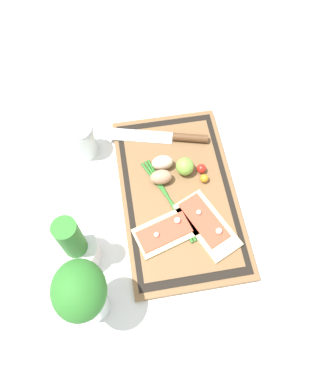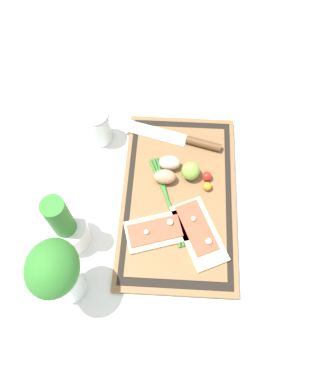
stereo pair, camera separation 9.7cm
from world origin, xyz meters
The scene contains 14 objects.
ground_plane centered at (0.00, 0.00, 0.00)m, with size 6.00×6.00×0.00m, color white.
cutting_board centered at (0.00, 0.00, 0.01)m, with size 0.51×0.30×0.02m.
pizza_slice_near centered at (-0.10, -0.05, 0.03)m, with size 0.20×0.15×0.02m.
pizza_slice_far centered at (-0.10, 0.05, 0.03)m, with size 0.13×0.19×0.02m.
knife centered at (0.17, -0.02, 0.03)m, with size 0.10×0.28×0.02m.
egg_brown centered at (0.04, 0.04, 0.04)m, with size 0.04×0.06×0.04m, color tan.
egg_pink centered at (0.09, 0.03, 0.04)m, with size 0.04×0.06×0.04m, color beige.
lime centered at (0.06, -0.03, 0.04)m, with size 0.05×0.05×0.05m, color #7FB742.
cherry_tomato_red centered at (0.06, -0.07, 0.03)m, with size 0.03×0.03×0.03m, color red.
cherry_tomato_yellow centered at (0.03, -0.07, 0.03)m, with size 0.02×0.02×0.02m, color orange.
scallion_bunch centered at (-0.02, 0.03, 0.02)m, with size 0.25×0.12×0.01m.
herb_pot centered at (-0.13, 0.26, 0.07)m, with size 0.10×0.10×0.20m.
sauce_jar centered at (0.19, 0.23, 0.05)m, with size 0.07×0.07×0.11m.
herb_glass centered at (-0.25, 0.25, 0.13)m, with size 0.12×0.11×0.22m.
Camera 1 is at (-0.43, 0.11, 0.90)m, focal length 35.00 mm.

